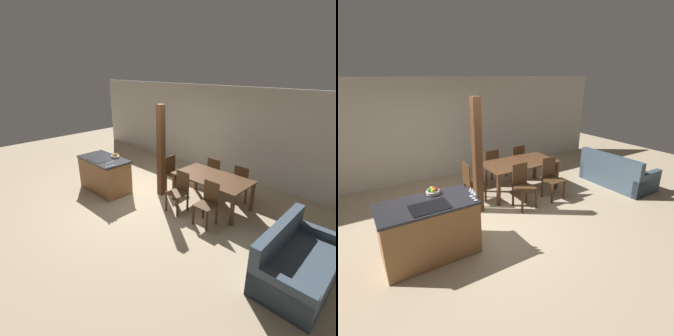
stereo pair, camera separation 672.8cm
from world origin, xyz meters
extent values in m
plane|color=tan|center=(0.00, 0.00, 0.00)|extent=(16.00, 16.00, 0.00)
cube|color=beige|center=(0.00, 2.89, 1.35)|extent=(11.20, 0.08, 2.70)
cube|color=olive|center=(-1.20, -0.43, 0.44)|extent=(1.43, 0.75, 0.88)
cube|color=#232328|center=(-1.20, -0.43, 0.90)|extent=(1.47, 0.79, 0.04)
cube|color=black|center=(-1.20, -0.59, 0.92)|extent=(0.56, 0.40, 0.01)
cylinder|color=silver|center=(-1.02, -0.17, 0.95)|extent=(0.22, 0.22, 0.05)
sphere|color=red|center=(-0.97, -0.19, 1.00)|extent=(0.07, 0.07, 0.07)
sphere|color=gold|center=(-1.02, -0.13, 1.00)|extent=(0.08, 0.08, 0.08)
sphere|color=#3D8E38|center=(-1.07, -0.18, 1.00)|extent=(0.08, 0.08, 0.08)
sphere|color=yellow|center=(-1.03, -0.22, 1.00)|extent=(0.07, 0.07, 0.07)
cylinder|color=silver|center=(-0.54, -0.75, 0.93)|extent=(0.06, 0.06, 0.00)
cylinder|color=silver|center=(-0.54, -0.75, 0.98)|extent=(0.01, 0.01, 0.09)
cone|color=silver|center=(-0.54, -0.75, 1.05)|extent=(0.07, 0.07, 0.06)
cylinder|color=silver|center=(-0.54, -0.67, 0.93)|extent=(0.06, 0.06, 0.00)
cylinder|color=silver|center=(-0.54, -0.67, 0.98)|extent=(0.01, 0.01, 0.09)
cone|color=silver|center=(-0.54, -0.67, 1.05)|extent=(0.07, 0.07, 0.06)
cylinder|color=silver|center=(-0.54, -0.59, 0.93)|extent=(0.06, 0.06, 0.00)
cylinder|color=silver|center=(-0.54, -0.59, 0.98)|extent=(0.01, 0.01, 0.09)
cone|color=silver|center=(-0.54, -0.59, 1.05)|extent=(0.07, 0.07, 0.06)
cube|color=#51331E|center=(1.41, 0.89, 0.74)|extent=(1.81, 1.01, 0.03)
cube|color=#51331E|center=(0.57, 0.45, 0.36)|extent=(0.07, 0.07, 0.72)
cube|color=#51331E|center=(2.25, 0.45, 0.36)|extent=(0.07, 0.07, 0.72)
cube|color=#51331E|center=(0.57, 1.33, 0.36)|extent=(0.07, 0.07, 0.72)
cube|color=#51331E|center=(2.25, 1.33, 0.36)|extent=(0.07, 0.07, 0.72)
cube|color=#472D19|center=(1.00, 0.09, 0.47)|extent=(0.40, 0.40, 0.02)
cube|color=#472D19|center=(1.00, 0.28, 0.71)|extent=(0.38, 0.02, 0.48)
cube|color=#472D19|center=(0.82, -0.09, 0.23)|extent=(0.04, 0.04, 0.46)
cube|color=#472D19|center=(1.18, -0.09, 0.23)|extent=(0.04, 0.04, 0.46)
cube|color=#472D19|center=(0.82, 0.27, 0.23)|extent=(0.04, 0.04, 0.46)
cube|color=#472D19|center=(1.18, 0.27, 0.23)|extent=(0.04, 0.04, 0.46)
cube|color=#472D19|center=(1.82, 0.09, 0.47)|extent=(0.40, 0.40, 0.02)
cube|color=#472D19|center=(1.82, 0.28, 0.71)|extent=(0.38, 0.02, 0.48)
cube|color=#472D19|center=(1.64, -0.09, 0.23)|extent=(0.04, 0.04, 0.46)
cube|color=#472D19|center=(1.99, -0.09, 0.23)|extent=(0.04, 0.04, 0.46)
cube|color=#472D19|center=(1.64, 0.27, 0.23)|extent=(0.04, 0.04, 0.46)
cube|color=#472D19|center=(1.99, 0.27, 0.23)|extent=(0.04, 0.04, 0.46)
cube|color=#472D19|center=(1.00, 1.69, 0.47)|extent=(0.40, 0.40, 0.02)
cube|color=#472D19|center=(1.00, 1.50, 0.71)|extent=(0.38, 0.02, 0.48)
cube|color=#472D19|center=(1.18, 1.87, 0.23)|extent=(0.04, 0.04, 0.46)
cube|color=#472D19|center=(0.82, 1.87, 0.23)|extent=(0.04, 0.04, 0.46)
cube|color=#472D19|center=(1.18, 1.52, 0.23)|extent=(0.04, 0.04, 0.46)
cube|color=#472D19|center=(0.82, 1.52, 0.23)|extent=(0.04, 0.04, 0.46)
cube|color=#472D19|center=(1.82, 1.69, 0.47)|extent=(0.40, 0.40, 0.02)
cube|color=#472D19|center=(1.82, 1.50, 0.71)|extent=(0.38, 0.02, 0.48)
cube|color=#472D19|center=(1.99, 1.87, 0.23)|extent=(0.04, 0.04, 0.46)
cube|color=#472D19|center=(1.64, 1.87, 0.23)|extent=(0.04, 0.04, 0.46)
cube|color=#472D19|center=(1.99, 1.52, 0.23)|extent=(0.04, 0.04, 0.46)
cube|color=#472D19|center=(1.64, 1.52, 0.23)|extent=(0.04, 0.04, 0.46)
cube|color=#472D19|center=(0.20, 0.89, 0.47)|extent=(0.40, 0.40, 0.02)
cube|color=#472D19|center=(0.01, 0.89, 0.71)|extent=(0.02, 0.38, 0.48)
cube|color=#472D19|center=(0.38, 0.71, 0.23)|extent=(0.04, 0.04, 0.46)
cube|color=#472D19|center=(0.38, 1.07, 0.23)|extent=(0.04, 0.04, 0.46)
cube|color=#472D19|center=(0.03, 0.71, 0.23)|extent=(0.04, 0.04, 0.46)
cube|color=#472D19|center=(0.03, 1.07, 0.23)|extent=(0.04, 0.04, 0.46)
cube|color=#3D4C5B|center=(3.84, -0.14, 0.22)|extent=(0.93, 1.75, 0.44)
cube|color=#3D4C5B|center=(3.46, -0.15, 0.65)|extent=(0.17, 1.75, 0.44)
cube|color=#3D4C5B|center=(3.84, -0.95, 0.29)|extent=(0.92, 0.15, 0.58)
cube|color=#3D4C5B|center=(3.83, 0.66, 0.29)|extent=(0.92, 0.15, 0.58)
cube|color=#4C2D19|center=(0.09, 0.47, 1.18)|extent=(0.16, 0.16, 2.37)
camera|label=1|loc=(4.67, -3.95, 3.17)|focal=28.00mm
camera|label=2|loc=(-2.05, -4.06, 2.73)|focal=28.00mm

